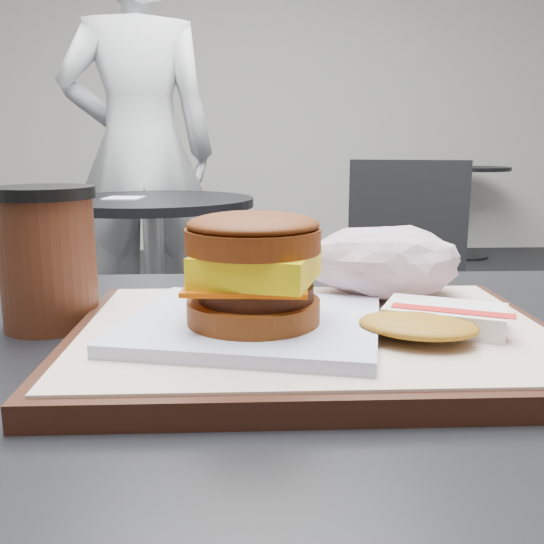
{
  "coord_description": "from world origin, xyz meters",
  "views": [
    {
      "loc": [
        -0.02,
        -0.45,
        0.93
      ],
      "look_at": [
        -0.01,
        0.0,
        0.83
      ],
      "focal_mm": 40.0,
      "sensor_mm": 36.0,
      "label": 1
    }
  ],
  "objects_px": {
    "neighbor_chair": "(370,268)",
    "serving_tray": "(313,337)",
    "breakfast_sandwich": "(254,282)",
    "crumpled_wrapper": "(383,261)",
    "coffee_cup": "(48,256)",
    "patron": "(140,152)",
    "neighbor_table": "(154,255)",
    "hash_brown": "(433,321)"
  },
  "relations": [
    {
      "from": "neighbor_chair",
      "to": "crumpled_wrapper",
      "type": "bearing_deg",
      "value": -101.42
    },
    {
      "from": "breakfast_sandwich",
      "to": "hash_brown",
      "type": "bearing_deg",
      "value": -3.88
    },
    {
      "from": "coffee_cup",
      "to": "neighbor_table",
      "type": "distance_m",
      "value": 1.6
    },
    {
      "from": "neighbor_chair",
      "to": "serving_tray",
      "type": "bearing_deg",
      "value": -103.37
    },
    {
      "from": "neighbor_chair",
      "to": "patron",
      "type": "bearing_deg",
      "value": 144.9
    },
    {
      "from": "serving_tray",
      "to": "patron",
      "type": "bearing_deg",
      "value": 102.92
    },
    {
      "from": "serving_tray",
      "to": "neighbor_chair",
      "type": "xyz_separation_m",
      "value": [
        0.38,
        1.58,
        -0.27
      ]
    },
    {
      "from": "hash_brown",
      "to": "crumpled_wrapper",
      "type": "xyz_separation_m",
      "value": [
        -0.01,
        0.12,
        0.02
      ]
    },
    {
      "from": "neighbor_table",
      "to": "neighbor_chair",
      "type": "relative_size",
      "value": 0.85
    },
    {
      "from": "crumpled_wrapper",
      "to": "coffee_cup",
      "type": "distance_m",
      "value": 0.3
    },
    {
      "from": "neighbor_chair",
      "to": "patron",
      "type": "distance_m",
      "value": 1.14
    },
    {
      "from": "serving_tray",
      "to": "hash_brown",
      "type": "height_order",
      "value": "hash_brown"
    },
    {
      "from": "hash_brown",
      "to": "neighbor_chair",
      "type": "distance_m",
      "value": 1.66
    },
    {
      "from": "breakfast_sandwich",
      "to": "neighbor_chair",
      "type": "distance_m",
      "value": 1.68
    },
    {
      "from": "neighbor_table",
      "to": "breakfast_sandwich",
      "type": "bearing_deg",
      "value": -78.75
    },
    {
      "from": "coffee_cup",
      "to": "patron",
      "type": "height_order",
      "value": "patron"
    },
    {
      "from": "breakfast_sandwich",
      "to": "coffee_cup",
      "type": "distance_m",
      "value": 0.2
    },
    {
      "from": "neighbor_table",
      "to": "patron",
      "type": "relative_size",
      "value": 0.42
    },
    {
      "from": "serving_tray",
      "to": "neighbor_table",
      "type": "relative_size",
      "value": 0.51
    },
    {
      "from": "breakfast_sandwich",
      "to": "coffee_cup",
      "type": "relative_size",
      "value": 1.78
    },
    {
      "from": "breakfast_sandwich",
      "to": "neighbor_table",
      "type": "bearing_deg",
      "value": 101.25
    },
    {
      "from": "neighbor_chair",
      "to": "coffee_cup",
      "type": "bearing_deg",
      "value": -111.8
    },
    {
      "from": "serving_tray",
      "to": "coffee_cup",
      "type": "height_order",
      "value": "coffee_cup"
    },
    {
      "from": "crumpled_wrapper",
      "to": "coffee_cup",
      "type": "bearing_deg",
      "value": -175.94
    },
    {
      "from": "breakfast_sandwich",
      "to": "neighbor_chair",
      "type": "height_order",
      "value": "breakfast_sandwich"
    },
    {
      "from": "coffee_cup",
      "to": "neighbor_chair",
      "type": "height_order",
      "value": "coffee_cup"
    },
    {
      "from": "hash_brown",
      "to": "patron",
      "type": "distance_m",
      "value": 2.3
    },
    {
      "from": "neighbor_table",
      "to": "serving_tray",
      "type": "bearing_deg",
      "value": -77.06
    },
    {
      "from": "crumpled_wrapper",
      "to": "neighbor_chair",
      "type": "bearing_deg",
      "value": 78.58
    },
    {
      "from": "hash_brown",
      "to": "coffee_cup",
      "type": "height_order",
      "value": "coffee_cup"
    },
    {
      "from": "neighbor_chair",
      "to": "patron",
      "type": "relative_size",
      "value": 0.49
    },
    {
      "from": "neighbor_table",
      "to": "neighbor_chair",
      "type": "distance_m",
      "value": 0.76
    },
    {
      "from": "coffee_cup",
      "to": "neighbor_chair",
      "type": "xyz_separation_m",
      "value": [
        0.6,
        1.51,
        -0.32
      ]
    },
    {
      "from": "hash_brown",
      "to": "patron",
      "type": "bearing_deg",
      "value": 104.9
    },
    {
      "from": "breakfast_sandwich",
      "to": "neighbor_chair",
      "type": "relative_size",
      "value": 0.25
    },
    {
      "from": "breakfast_sandwich",
      "to": "crumpled_wrapper",
      "type": "xyz_separation_m",
      "value": [
        0.12,
        0.11,
        -0.01
      ]
    },
    {
      "from": "serving_tray",
      "to": "breakfast_sandwich",
      "type": "xyz_separation_m",
      "value": [
        -0.05,
        -0.02,
        0.05
      ]
    },
    {
      "from": "hash_brown",
      "to": "coffee_cup",
      "type": "xyz_separation_m",
      "value": [
        -0.32,
        0.1,
        0.03
      ]
    },
    {
      "from": "serving_tray",
      "to": "breakfast_sandwich",
      "type": "height_order",
      "value": "breakfast_sandwich"
    },
    {
      "from": "serving_tray",
      "to": "breakfast_sandwich",
      "type": "relative_size",
      "value": 1.71
    },
    {
      "from": "serving_tray",
      "to": "patron",
      "type": "xyz_separation_m",
      "value": [
        -0.5,
        2.2,
        0.12
      ]
    },
    {
      "from": "hash_brown",
      "to": "neighbor_chair",
      "type": "height_order",
      "value": "neighbor_chair"
    }
  ]
}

